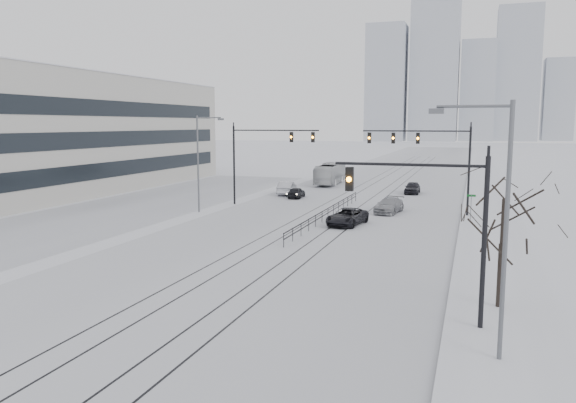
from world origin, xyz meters
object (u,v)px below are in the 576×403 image
object	(u,v)px
bare_tree	(504,210)
box_truck	(330,174)
sedan_sb_outer	(287,188)
sedan_nb_right	(389,206)
sedan_nb_far	(412,188)
traffic_mast_near	(443,217)
sedan_nb_front	(347,217)
sedan_sb_inner	(296,193)

from	to	relation	value
bare_tree	box_truck	size ratio (longest dim) A/B	0.59
bare_tree	sedan_sb_outer	bearing A→B (deg)	121.37
sedan_nb_right	sedan_nb_far	size ratio (longest dim) A/B	1.14
traffic_mast_near	sedan_sb_outer	distance (m)	43.96
bare_tree	sedan_nb_front	world-z (taller)	bare_tree
sedan_sb_inner	sedan_sb_outer	distance (m)	3.30
bare_tree	sedan_nb_right	bearing A→B (deg)	108.32
sedan_nb_front	bare_tree	bearing A→B (deg)	-50.25
traffic_mast_near	sedan_sb_inner	world-z (taller)	traffic_mast_near
sedan_sb_inner	sedan_nb_front	distance (m)	17.41
sedan_sb_outer	sedan_nb_right	world-z (taller)	sedan_sb_outer
traffic_mast_near	box_truck	bearing A→B (deg)	108.74
sedan_nb_front	sedan_nb_far	xyz separation A→B (m)	(2.84, 23.00, 0.02)
sedan_sb_inner	sedan_sb_outer	size ratio (longest dim) A/B	0.77
bare_tree	sedan_nb_right	xyz separation A→B (m)	(-8.65, 26.11, -3.81)
sedan_nb_far	sedan_nb_right	bearing A→B (deg)	-92.04
sedan_nb_right	traffic_mast_near	bearing A→B (deg)	-70.09
sedan_sb_inner	box_truck	world-z (taller)	box_truck
traffic_mast_near	bare_tree	xyz separation A→B (m)	(2.41, 3.00, -0.07)
sedan_sb_inner	sedan_sb_outer	xyz separation A→B (m)	(-2.00, 2.63, 0.15)
bare_tree	sedan_sb_inner	distance (m)	39.24
sedan_sb_outer	sedan_nb_front	world-z (taller)	sedan_sb_outer
sedan_nb_right	box_truck	size ratio (longest dim) A/B	0.46
sedan_sb_inner	box_truck	size ratio (longest dim) A/B	0.35
traffic_mast_near	sedan_nb_right	bearing A→B (deg)	102.09
sedan_sb_outer	sedan_nb_far	bearing A→B (deg)	-166.50
sedan_sb_outer	sedan_nb_far	world-z (taller)	sedan_sb_outer
sedan_sb_outer	sedan_nb_right	xyz separation A→B (m)	(13.39, -10.03, -0.08)
sedan_nb_front	sedan_sb_inner	bearing A→B (deg)	130.61
sedan_sb_outer	sedan_nb_right	distance (m)	16.73
sedan_nb_front	sedan_nb_far	size ratio (longest dim) A/B	1.19
sedan_sb_outer	sedan_nb_right	size ratio (longest dim) A/B	0.99
sedan_nb_far	sedan_sb_outer	bearing A→B (deg)	-158.57
sedan_sb_outer	box_truck	size ratio (longest dim) A/B	0.45
traffic_mast_near	sedan_nb_far	distance (m)	45.18
bare_tree	box_truck	bearing A→B (deg)	112.27
sedan_sb_outer	sedan_nb_front	xyz separation A→B (m)	(11.05, -17.49, -0.08)
bare_tree	sedan_nb_front	size ratio (longest dim) A/B	1.24
bare_tree	sedan_sb_outer	world-z (taller)	bare_tree
bare_tree	sedan_nb_far	size ratio (longest dim) A/B	1.48
sedan_sb_inner	traffic_mast_near	bearing A→B (deg)	112.16
bare_tree	sedan_sb_inner	xyz separation A→B (m)	(-20.04, 33.51, -3.88)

